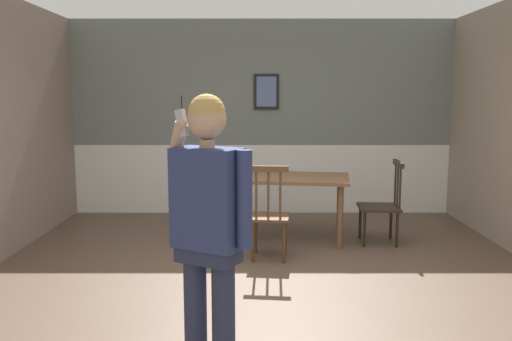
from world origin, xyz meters
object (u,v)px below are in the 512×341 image
Objects in this scene: dining_table at (279,184)px; chair_near_window at (384,205)px; person_figure at (211,219)px; chair_by_doorway at (271,215)px.

chair_near_window is at bearing -8.14° from dining_table.
person_figure reaches higher than dining_table.
chair_by_doorway is at bearing -98.19° from dining_table.
chair_near_window is at bearing -91.46° from person_figure.
dining_table is 3.31m from person_figure.
person_figure is (-1.76, -3.07, 0.55)m from chair_near_window.
dining_table is 1.76× the size of chair_by_doorway.
person_figure is at bearing -99.34° from dining_table.
dining_table is 0.84m from chair_by_doorway.
chair_by_doorway is at bearing -71.34° from person_figure.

